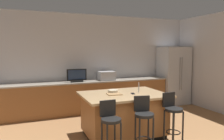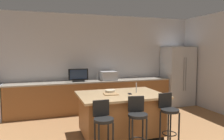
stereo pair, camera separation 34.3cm
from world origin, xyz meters
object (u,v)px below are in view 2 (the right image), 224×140
Objects in this scene: tv_monitor at (78,76)px; cutting_board at (111,94)px; kitchen_island at (121,114)px; microwave at (109,76)px; bar_stool_right at (169,115)px; fruit_bowl at (110,91)px; cell_phone at (130,94)px; refrigerator at (178,76)px; bar_stool_left at (103,124)px; bar_stool_center at (137,120)px.

cutting_board is (0.35, -1.96, -0.17)m from tv_monitor.
microwave is at bearing 79.85° from kitchen_island.
bar_stool_right is 1.21m from cutting_board.
bar_stool_right is 1.30m from fruit_bowl.
fruit_bowl is 1.43× the size of cell_phone.
cutting_board is (-0.04, -0.17, -0.02)m from fruit_bowl.
refrigerator is 1.93× the size of bar_stool_right.
tv_monitor is (-3.34, 0.01, 0.13)m from refrigerator.
microwave is at bearing 68.98° from bar_stool_left.
refrigerator reaches higher than bar_stool_center.
kitchen_island is 0.98m from bar_stool_left.
bar_stool_center is 0.83m from cell_phone.
bar_stool_center is 1.06m from fruit_bowl.
cell_phone is at bearing -95.05° from microwave.
cell_phone is (0.35, -0.24, -0.03)m from fruit_bowl.
refrigerator is 3.44× the size of tv_monitor.
bar_stool_right is at bearing -38.60° from cutting_board.
refrigerator is at bearing 31.21° from fruit_bowl.
cutting_board is (-0.92, 0.73, 0.32)m from bar_stool_right.
bar_stool_right is 0.90m from cell_phone.
microwave is at bearing 73.98° from cutting_board.
bar_stool_center reaches higher than bar_stool_right.
refrigerator is (2.77, 1.94, 0.50)m from kitchen_island.
fruit_bowl reaches higher than bar_stool_left.
fruit_bowl is (-0.18, 0.99, 0.34)m from bar_stool_center.
refrigerator is 12.93× the size of cell_phone.
kitchen_island is 0.49m from cell_phone.
tv_monitor is (-0.57, 1.95, 0.63)m from kitchen_island.
cell_phone is (0.17, 0.75, 0.31)m from bar_stool_center.
microwave is 0.50× the size of bar_stool_left.
bar_stool_right reaches higher than kitchen_island.
kitchen_island is 1.75× the size of bar_stool_center.
fruit_bowl is (0.39, -1.79, -0.15)m from tv_monitor.
bar_stool_center is (0.61, -0.06, 0.03)m from bar_stool_left.
tv_monitor is at bearing 87.44° from bar_stool_left.
bar_stool_right is at bearing -46.60° from kitchen_island.
bar_stool_center is (-0.35, -2.84, -0.45)m from microwave.
kitchen_island is at bearing 101.79° from bar_stool_center.
cutting_board is at bearing 136.41° from bar_stool_right.
bar_stool_left is (-0.60, -0.77, 0.11)m from kitchen_island.
refrigerator reaches higher than bar_stool_left.
refrigerator is 2.01× the size of bar_stool_left.
refrigerator is at bearing 56.50° from bar_stool_center.
kitchen_island is 0.91× the size of refrigerator.
tv_monitor is 2.17m from cell_phone.
kitchen_island is 0.50m from cutting_board.
cell_phone is at bearing -10.41° from cutting_board.
fruit_bowl reaches higher than cutting_board.
bar_stool_left is at bearing -124.62° from cell_phone.
cell_phone reaches higher than kitchen_island.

